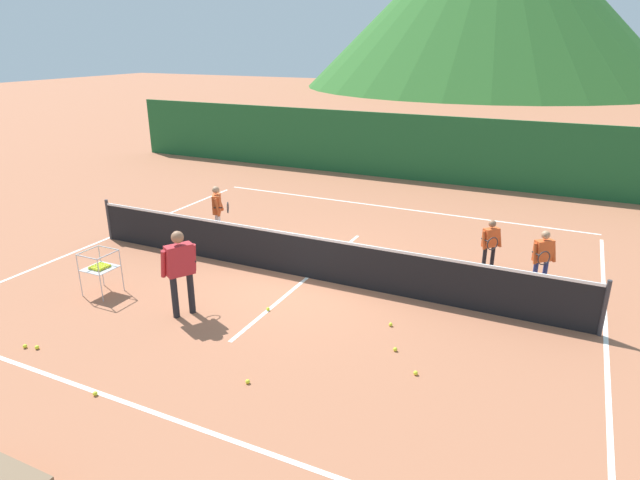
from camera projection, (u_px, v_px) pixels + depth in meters
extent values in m
plane|color=#A86647|center=(307.00, 278.00, 11.69)|extent=(120.00, 120.00, 0.00)
cube|color=white|center=(147.00, 410.00, 7.49)|extent=(11.59, 0.08, 0.01)
cube|color=white|center=(392.00, 207.00, 16.60)|extent=(11.59, 0.08, 0.01)
cube|color=white|center=(108.00, 238.00, 14.02)|extent=(0.08, 10.75, 0.01)
cube|color=white|center=(606.00, 336.00, 9.35)|extent=(0.08, 10.75, 0.01)
cube|color=white|center=(307.00, 277.00, 11.69)|extent=(0.08, 5.90, 0.01)
cylinder|color=#333338|center=(109.00, 220.00, 13.79)|extent=(0.08, 0.08, 1.05)
cylinder|color=#333338|center=(604.00, 308.00, 9.22)|extent=(0.08, 0.08, 1.05)
cube|color=black|center=(307.00, 258.00, 11.53)|extent=(11.29, 0.02, 0.92)
cube|color=white|center=(307.00, 237.00, 11.36)|extent=(11.29, 0.03, 0.06)
cylinder|color=black|center=(175.00, 297.00, 9.89)|extent=(0.12, 0.12, 0.82)
cylinder|color=black|center=(191.00, 293.00, 10.05)|extent=(0.12, 0.12, 0.82)
cube|color=#B2262D|center=(180.00, 260.00, 9.73)|extent=(0.44, 0.54, 0.58)
sphere|color=#996B4C|center=(177.00, 237.00, 9.58)|extent=(0.23, 0.23, 0.23)
cylinder|color=#B2262D|center=(163.00, 264.00, 9.65)|extent=(0.24, 0.19, 0.56)
cylinder|color=#B2262D|center=(194.00, 258.00, 9.92)|extent=(0.19, 0.16, 0.56)
torus|color=#262628|center=(189.00, 256.00, 10.14)|extent=(0.17, 0.26, 0.29)
cylinder|color=black|center=(194.00, 260.00, 9.95)|extent=(0.20, 0.13, 0.03)
cylinder|color=silver|center=(219.00, 224.00, 14.08)|extent=(0.10, 0.10, 0.68)
cylinder|color=silver|center=(218.00, 227.00, 13.83)|extent=(0.10, 0.10, 0.68)
cube|color=#E55926|center=(217.00, 204.00, 13.76)|extent=(0.36, 0.44, 0.48)
sphere|color=tan|center=(216.00, 190.00, 13.63)|extent=(0.19, 0.19, 0.19)
cylinder|color=#E55926|center=(220.00, 202.00, 13.99)|extent=(0.20, 0.15, 0.47)
cylinder|color=#E55926|center=(217.00, 208.00, 13.55)|extent=(0.16, 0.13, 0.47)
torus|color=#262628|center=(228.00, 208.00, 13.57)|extent=(0.16, 0.27, 0.29)
cylinder|color=black|center=(218.00, 208.00, 13.56)|extent=(0.21, 0.13, 0.03)
cylinder|color=black|center=(492.00, 258.00, 11.96)|extent=(0.09, 0.09, 0.59)
cylinder|color=black|center=(484.00, 259.00, 11.88)|extent=(0.09, 0.09, 0.59)
cube|color=#E55926|center=(491.00, 237.00, 11.75)|extent=(0.35, 0.37, 0.41)
sphere|color=#996B4C|center=(492.00, 224.00, 11.64)|extent=(0.16, 0.16, 0.16)
cylinder|color=#E55926|center=(500.00, 238.00, 11.79)|extent=(0.16, 0.15, 0.40)
cylinder|color=#E55926|center=(484.00, 240.00, 11.66)|extent=(0.13, 0.13, 0.41)
torus|color=#262628|center=(493.00, 244.00, 11.42)|extent=(0.21, 0.23, 0.29)
cylinder|color=black|center=(485.00, 240.00, 11.63)|extent=(0.18, 0.17, 0.03)
cylinder|color=navy|center=(545.00, 274.00, 11.09)|extent=(0.09, 0.09, 0.63)
cylinder|color=navy|center=(535.00, 275.00, 11.03)|extent=(0.09, 0.09, 0.63)
cube|color=#E55926|center=(543.00, 250.00, 10.88)|extent=(0.39, 0.38, 0.44)
sphere|color=tan|center=(546.00, 235.00, 10.76)|extent=(0.17, 0.17, 0.17)
cylinder|color=#E55926|center=(554.00, 252.00, 10.90)|extent=(0.16, 0.17, 0.43)
cylinder|color=#E55926|center=(535.00, 254.00, 10.80)|extent=(0.14, 0.14, 0.43)
torus|color=#262628|center=(544.00, 258.00, 10.56)|extent=(0.23, 0.21, 0.29)
cylinder|color=black|center=(536.00, 254.00, 10.78)|extent=(0.17, 0.18, 0.03)
cylinder|color=#B7B7BC|center=(101.00, 266.00, 11.17)|extent=(0.02, 0.02, 0.89)
cylinder|color=#B7B7BC|center=(122.00, 270.00, 10.94)|extent=(0.02, 0.02, 0.89)
cylinder|color=#B7B7BC|center=(79.00, 276.00, 10.69)|extent=(0.02, 0.02, 0.89)
cylinder|color=#B7B7BC|center=(100.00, 281.00, 10.47)|extent=(0.02, 0.02, 0.89)
cube|color=#B7B7BC|center=(100.00, 268.00, 10.78)|extent=(0.56, 0.56, 0.01)
cube|color=#B7B7BC|center=(108.00, 248.00, 10.90)|extent=(0.56, 0.02, 0.02)
cube|color=#B7B7BC|center=(86.00, 257.00, 10.43)|extent=(0.56, 0.02, 0.02)
cube|color=#B7B7BC|center=(87.00, 250.00, 10.78)|extent=(0.02, 0.56, 0.02)
cube|color=#B7B7BC|center=(108.00, 255.00, 10.55)|extent=(0.02, 0.56, 0.02)
sphere|color=yellow|center=(90.00, 268.00, 10.71)|extent=(0.07, 0.07, 0.07)
sphere|color=yellow|center=(92.00, 267.00, 10.76)|extent=(0.07, 0.07, 0.07)
sphere|color=yellow|center=(95.00, 266.00, 10.81)|extent=(0.07, 0.07, 0.07)
sphere|color=yellow|center=(97.00, 264.00, 10.87)|extent=(0.07, 0.07, 0.07)
sphere|color=yellow|center=(100.00, 263.00, 10.93)|extent=(0.07, 0.07, 0.07)
sphere|color=yellow|center=(92.00, 268.00, 10.69)|extent=(0.07, 0.07, 0.07)
sphere|color=yellow|center=(95.00, 267.00, 10.74)|extent=(0.07, 0.07, 0.07)
sphere|color=yellow|center=(97.00, 266.00, 10.80)|extent=(0.07, 0.07, 0.07)
sphere|color=yellow|center=(100.00, 265.00, 10.85)|extent=(0.07, 0.07, 0.07)
sphere|color=yellow|center=(102.00, 264.00, 10.90)|extent=(0.07, 0.07, 0.07)
sphere|color=yellow|center=(95.00, 269.00, 10.65)|extent=(0.07, 0.07, 0.07)
sphere|color=yellow|center=(97.00, 268.00, 10.71)|extent=(0.07, 0.07, 0.07)
sphere|color=yellow|center=(100.00, 266.00, 10.77)|extent=(0.07, 0.07, 0.07)
sphere|color=yellow|center=(102.00, 265.00, 10.83)|extent=(0.07, 0.07, 0.07)
sphere|color=yellow|center=(105.00, 264.00, 10.88)|extent=(0.07, 0.07, 0.07)
sphere|color=yellow|center=(97.00, 270.00, 10.63)|extent=(0.07, 0.07, 0.07)
sphere|color=yellow|center=(99.00, 268.00, 10.69)|extent=(0.07, 0.07, 0.07)
sphere|color=yellow|center=(102.00, 267.00, 10.74)|extent=(0.07, 0.07, 0.07)
sphere|color=yellow|center=(105.00, 266.00, 10.79)|extent=(0.07, 0.07, 0.07)
sphere|color=yellow|center=(107.00, 265.00, 10.85)|extent=(0.07, 0.07, 0.07)
sphere|color=yellow|center=(99.00, 270.00, 10.61)|extent=(0.07, 0.07, 0.07)
sphere|color=yellow|center=(102.00, 269.00, 10.67)|extent=(0.07, 0.07, 0.07)
sphere|color=yellow|center=(104.00, 268.00, 10.71)|extent=(0.07, 0.07, 0.07)
sphere|color=yellow|center=(107.00, 267.00, 10.77)|extent=(0.07, 0.07, 0.07)
sphere|color=yellow|center=(110.00, 266.00, 10.82)|extent=(0.07, 0.07, 0.07)
sphere|color=yellow|center=(248.00, 382.00, 8.06)|extent=(0.07, 0.07, 0.07)
sphere|color=yellow|center=(391.00, 324.00, 9.69)|extent=(0.07, 0.07, 0.07)
sphere|color=yellow|center=(37.00, 347.00, 8.97)|extent=(0.07, 0.07, 0.07)
sphere|color=yellow|center=(416.00, 373.00, 8.27)|extent=(0.07, 0.07, 0.07)
sphere|color=yellow|center=(25.00, 346.00, 9.00)|extent=(0.07, 0.07, 0.07)
sphere|color=yellow|center=(268.00, 309.00, 10.24)|extent=(0.07, 0.07, 0.07)
sphere|color=yellow|center=(395.00, 349.00, 8.91)|extent=(0.07, 0.07, 0.07)
sphere|color=yellow|center=(95.00, 393.00, 7.79)|extent=(0.07, 0.07, 0.07)
cube|color=#1E5B2D|center=(426.00, 149.00, 19.29)|extent=(25.49, 0.08, 2.38)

